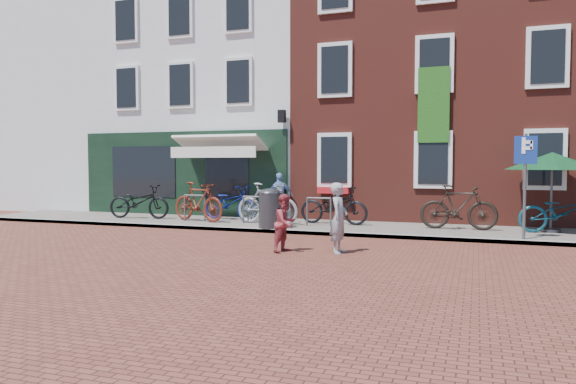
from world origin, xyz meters
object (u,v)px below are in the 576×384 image
(parking_sign, at_px, (525,168))
(boy, at_px, (285,223))
(bicycle_2, at_px, (230,203))
(bicycle_4, at_px, (334,206))
(bicycle_6, at_px, (562,212))
(bicycle_0, at_px, (139,202))
(bicycle_1, at_px, (198,202))
(bicycle_5, at_px, (458,207))
(litter_bin, at_px, (270,206))
(parasol, at_px, (552,158))
(bicycle_3, at_px, (267,203))
(cafe_person, at_px, (280,196))
(woman, at_px, (339,218))

(parking_sign, xyz_separation_m, boy, (-4.89, -2.98, -1.17))
(parking_sign, xyz_separation_m, bicycle_2, (-8.44, 1.67, -1.14))
(boy, xyz_separation_m, bicycle_2, (-3.55, 4.66, 0.03))
(parking_sign, distance_m, bicycle_4, 5.40)
(bicycle_4, distance_m, bicycle_6, 6.03)
(bicycle_0, bearing_deg, bicycle_1, -100.92)
(bicycle_5, bearing_deg, bicycle_2, 88.39)
(bicycle_0, xyz_separation_m, bicycle_2, (3.00, 0.56, 0.00))
(litter_bin, height_order, parasol, parasol)
(parasol, height_order, bicycle_5, parasol)
(boy, distance_m, bicycle_2, 5.85)
(parking_sign, relative_size, bicycle_3, 1.23)
(cafe_person, relative_size, bicycle_6, 0.72)
(litter_bin, bearing_deg, parasol, 13.15)
(woman, relative_size, bicycle_1, 0.73)
(boy, bearing_deg, bicycle_3, 43.46)
(parking_sign, height_order, woman, parking_sign)
(parasol, xyz_separation_m, bicycle_0, (-12.21, -0.63, -1.39))
(litter_bin, height_order, bicycle_1, bicycle_1)
(parasol, bearing_deg, bicycle_5, -172.79)
(cafe_person, distance_m, bicycle_5, 5.56)
(bicycle_2, height_order, bicycle_5, bicycle_5)
(parasol, height_order, bicycle_4, parasol)
(cafe_person, bearing_deg, parking_sign, 121.09)
(cafe_person, xyz_separation_m, bicycle_0, (-4.43, -1.24, -0.20))
(woman, height_order, bicycle_4, woman)
(bicycle_0, xyz_separation_m, bicycle_4, (6.40, 0.49, 0.00))
(litter_bin, height_order, cafe_person, cafe_person)
(bicycle_1, bearing_deg, woman, -109.07)
(parasol, relative_size, bicycle_5, 1.15)
(parking_sign, relative_size, bicycle_0, 1.19)
(boy, bearing_deg, bicycle_2, 54.10)
(bicycle_1, bearing_deg, parasol, -69.94)
(bicycle_0, bearing_deg, bicycle_2, -86.81)
(bicycle_3, bearing_deg, bicycle_2, 74.89)
(bicycle_3, bearing_deg, bicycle_5, -77.67)
(bicycle_5, distance_m, bicycle_6, 2.52)
(litter_bin, bearing_deg, cafe_person, 103.93)
(boy, bearing_deg, cafe_person, 38.36)
(bicycle_4, bearing_deg, litter_bin, 143.13)
(parasol, relative_size, bicycle_6, 1.12)
(woman, height_order, bicycle_6, woman)
(cafe_person, bearing_deg, bicycle_0, -24.59)
(cafe_person, bearing_deg, bicycle_6, 133.45)
(parasol, bearing_deg, bicycle_1, -175.58)
(bicycle_0, bearing_deg, parasol, -94.38)
(parking_sign, relative_size, bicycle_6, 1.19)
(bicycle_0, bearing_deg, bicycle_4, -92.97)
(woman, xyz_separation_m, bicycle_0, (-7.66, 3.88, -0.09))
(litter_bin, height_order, bicycle_4, litter_bin)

